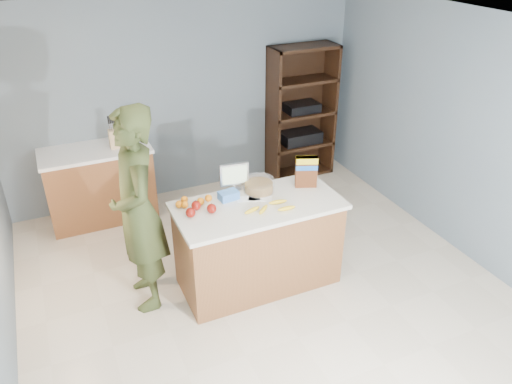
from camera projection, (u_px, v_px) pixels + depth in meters
name	position (u px, v px, depth m)	size (l,w,h in m)	color
floor	(271.00, 299.00, 4.80)	(4.50, 5.00, 0.02)	beige
walls	(274.00, 140.00, 4.01)	(4.52, 5.02, 2.51)	slate
counter_peninsula	(258.00, 247.00, 4.84)	(1.56, 0.76, 0.90)	brown
back_cabinet	(100.00, 184.00, 5.91)	(1.24, 0.62, 0.90)	brown
shelving_unit	(300.00, 114.00, 6.82)	(0.90, 0.40, 1.80)	black
person	(138.00, 211.00, 4.36)	(0.70, 0.46, 1.93)	#333C1B
knife_block	(115.00, 138.00, 5.68)	(0.12, 0.10, 0.31)	tan
envelopes	(254.00, 198.00, 4.69)	(0.35, 0.22, 0.00)	white
bananas	(270.00, 207.00, 4.51)	(0.48, 0.19, 0.04)	yellow
apples	(199.00, 209.00, 4.44)	(0.28, 0.20, 0.09)	maroon
oranges	(192.00, 202.00, 4.57)	(0.35, 0.21, 0.07)	orange
blue_carton	(229.00, 195.00, 4.67)	(0.18, 0.12, 0.08)	blue
salad_bowl	(259.00, 186.00, 4.79)	(0.30, 0.30, 0.13)	#267219
tv	(234.00, 176.00, 4.76)	(0.28, 0.12, 0.28)	silver
cereal_box	(306.00, 170.00, 4.82)	(0.22, 0.15, 0.31)	#592B14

